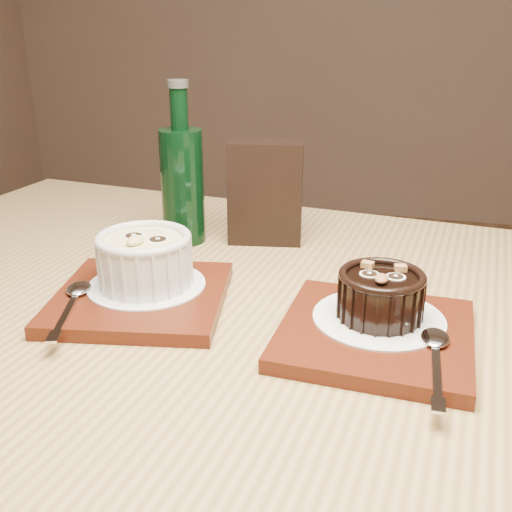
{
  "coord_description": "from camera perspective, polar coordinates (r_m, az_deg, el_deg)",
  "views": [
    {
      "loc": [
        0.37,
        -0.82,
        1.04
      ],
      "look_at": [
        0.22,
        -0.27,
        0.81
      ],
      "focal_mm": 42.0,
      "sensor_mm": 36.0,
      "label": 1
    }
  ],
  "objects": [
    {
      "name": "table",
      "position": [
        0.67,
        1.0,
        -13.17
      ],
      "size": [
        1.27,
        0.91,
        0.75
      ],
      "rotation": [
        0.0,
        0.0,
        -0.1
      ],
      "color": "olive",
      "rests_on": "ground"
    },
    {
      "name": "tray_left",
      "position": [
        0.67,
        -10.91,
        -3.91
      ],
      "size": [
        0.21,
        0.21,
        0.01
      ],
      "primitive_type": "cube",
      "rotation": [
        0.0,
        0.0,
        0.19
      ],
      "color": "#501C0D",
      "rests_on": "table"
    },
    {
      "name": "doily_left",
      "position": [
        0.68,
        -10.36,
        -2.7
      ],
      "size": [
        0.13,
        0.13,
        0.0
      ],
      "primitive_type": "cylinder",
      "color": "white",
      "rests_on": "tray_left"
    },
    {
      "name": "ramekin_white",
      "position": [
        0.66,
        -10.56,
        -0.11
      ],
      "size": [
        0.1,
        0.1,
        0.06
      ],
      "rotation": [
        0.0,
        0.0,
        -0.12
      ],
      "color": "silver",
      "rests_on": "doily_left"
    },
    {
      "name": "spoon_left",
      "position": [
        0.65,
        -17.19,
        -4.24
      ],
      "size": [
        0.07,
        0.14,
        0.01
      ],
      "primitive_type": null,
      "rotation": [
        0.0,
        0.0,
        0.32
      ],
      "color": "white",
      "rests_on": "tray_left"
    },
    {
      "name": "tray_right",
      "position": [
        0.59,
        11.28,
        -7.33
      ],
      "size": [
        0.19,
        0.19,
        0.01
      ],
      "primitive_type": "cube",
      "rotation": [
        0.0,
        0.0,
        -0.04
      ],
      "color": "#501C0D",
      "rests_on": "table"
    },
    {
      "name": "doily_right",
      "position": [
        0.61,
        11.6,
        -5.79
      ],
      "size": [
        0.13,
        0.13,
        0.0
      ],
      "primitive_type": "cylinder",
      "color": "white",
      "rests_on": "tray_right"
    },
    {
      "name": "ramekin_dark",
      "position": [
        0.59,
        11.8,
        -3.48
      ],
      "size": [
        0.08,
        0.08,
        0.05
      ],
      "rotation": [
        0.0,
        0.0,
        0.0
      ],
      "color": "black",
      "rests_on": "doily_right"
    },
    {
      "name": "spoon_right",
      "position": [
        0.55,
        16.78,
        -9.18
      ],
      "size": [
        0.03,
        0.13,
        0.01
      ],
      "primitive_type": null,
      "rotation": [
        0.0,
        0.0,
        0.02
      ],
      "color": "white",
      "rests_on": "tray_right"
    },
    {
      "name": "condiment_stand",
      "position": [
        0.83,
        0.94,
        6.17
      ],
      "size": [
        0.11,
        0.08,
        0.14
      ],
      "primitive_type": "cube",
      "rotation": [
        0.0,
        0.0,
        0.18
      ],
      "color": "black",
      "rests_on": "table"
    },
    {
      "name": "green_bottle",
      "position": [
        0.82,
        -7.03,
        7.03
      ],
      "size": [
        0.06,
        0.06,
        0.22
      ],
      "color": "black",
      "rests_on": "table"
    }
  ]
}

